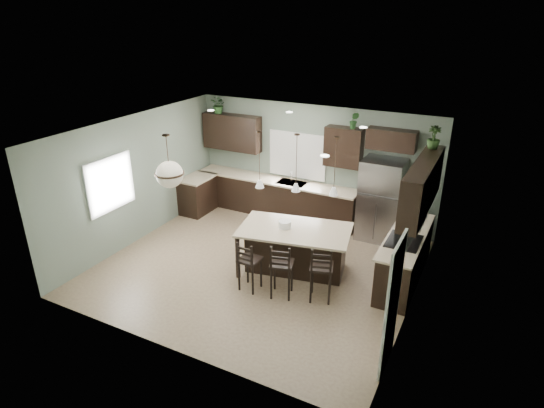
{
  "coord_description": "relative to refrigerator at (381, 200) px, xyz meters",
  "views": [
    {
      "loc": [
        3.87,
        -6.97,
        4.81
      ],
      "look_at": [
        0.1,
        0.4,
        1.25
      ],
      "focal_mm": 30.0,
      "sensor_mm": 36.0,
      "label": 1
    }
  ],
  "objects": [
    {
      "name": "bar_stool_right",
      "position": [
        -0.28,
        -2.84,
        -0.38
      ],
      "size": [
        0.5,
        0.5,
        1.09
      ],
      "primitive_type": "cube",
      "rotation": [
        0.0,
        0.0,
        0.3
      ],
      "color": "black",
      "rests_on": "ground"
    },
    {
      "name": "microwave",
      "position": [
        0.98,
        -1.76,
        0.62
      ],
      "size": [
        0.4,
        0.75,
        0.4
      ],
      "primitive_type": "cube",
      "color": "gray",
      "rests_on": "right_upper_cabs"
    },
    {
      "name": "faucet",
      "position": [
        -2.2,
        0.04,
        0.16
      ],
      "size": [
        0.02,
        0.02,
        0.28
      ],
      "primitive_type": "cylinder",
      "color": "silver",
      "rests_on": "back_countertop"
    },
    {
      "name": "left_return_countertop",
      "position": [
        -4.48,
        -0.66,
        -0.01
      ],
      "size": [
        0.66,
        0.96,
        0.04
      ],
      "primitive_type": "cube",
      "color": "beige",
      "rests_on": "left_return_cabs"
    },
    {
      "name": "bar_stool_center",
      "position": [
        -0.95,
        -3.05,
        -0.39
      ],
      "size": [
        0.49,
        0.49,
        1.08
      ],
      "primitive_type": "cube",
      "rotation": [
        0.0,
        0.0,
        0.28
      ],
      "color": "black",
      "rests_on": "ground"
    },
    {
      "name": "back_lower_cabs",
      "position": [
        -2.65,
        0.09,
        -0.48
      ],
      "size": [
        4.2,
        0.6,
        0.9
      ],
      "primitive_type": "cube",
      "color": "black",
      "rests_on": "ground"
    },
    {
      "name": "ground",
      "position": [
        -1.8,
        -2.36,
        -0.93
      ],
      "size": [
        6.0,
        6.0,
        0.0
      ],
      "primitive_type": "plane",
      "color": "#9E8466",
      "rests_on": "ground"
    },
    {
      "name": "right_upper_cabs",
      "position": [
        1.03,
        -1.49,
        1.02
      ],
      "size": [
        0.34,
        2.35,
        0.9
      ],
      "primitive_type": "cube",
      "color": "black",
      "rests_on": "room_shell"
    },
    {
      "name": "back_upper_left",
      "position": [
        -3.95,
        0.22,
        1.02
      ],
      "size": [
        1.55,
        0.34,
        0.9
      ],
      "primitive_type": "cube",
      "color": "black",
      "rests_on": "room_shell"
    },
    {
      "name": "chandelier",
      "position": [
        -3.13,
        -3.26,
        1.38
      ],
      "size": [
        0.54,
        0.54,
        1.0
      ],
      "primitive_type": null,
      "color": "beige",
      "rests_on": "room_shell"
    },
    {
      "name": "kitchen_island",
      "position": [
        -1.1,
        -2.17,
        -0.46
      ],
      "size": [
        2.32,
        1.6,
        0.92
      ],
      "primitive_type": "cube",
      "rotation": [
        0.0,
        0.0,
        0.2
      ],
      "color": "black",
      "rests_on": "ground"
    },
    {
      "name": "plant_back_right",
      "position": [
        -0.79,
        0.19,
        1.66
      ],
      "size": [
        0.21,
        0.18,
        0.37
      ],
      "primitive_type": "imported",
      "rotation": [
        0.0,
        0.0,
        0.07
      ],
      "color": "#255023",
      "rests_on": "back_upper_right"
    },
    {
      "name": "window_left",
      "position": [
        -4.78,
        -3.16,
        0.62
      ],
      "size": [
        0.02,
        1.1,
        1.0
      ],
      "primitive_type": "cube",
      "color": "white",
      "rests_on": "room_shell"
    },
    {
      "name": "plant_right_wall",
      "position": [
        1.0,
        -0.62,
        1.69
      ],
      "size": [
        0.29,
        0.29,
        0.43
      ],
      "primitive_type": "imported",
      "rotation": [
        0.0,
        0.0,
        0.22
      ],
      "color": "#2D4C21",
      "rests_on": "right_upper_cabs"
    },
    {
      "name": "refrigerator",
      "position": [
        0.0,
        0.0,
        0.0
      ],
      "size": [
        0.9,
        0.74,
        1.85
      ],
      "primitive_type": "cube",
      "color": "gray",
      "rests_on": "ground"
    },
    {
      "name": "cooktop",
      "position": [
        0.88,
        -1.76,
        0.02
      ],
      "size": [
        0.58,
        0.75,
        0.02
      ],
      "primitive_type": "cube",
      "color": "black",
      "rests_on": "right_countertop"
    },
    {
      "name": "plant_back_left",
      "position": [
        -4.29,
        0.19,
        1.69
      ],
      "size": [
        0.46,
        0.42,
        0.44
      ],
      "primitive_type": "imported",
      "rotation": [
        0.0,
        0.0,
        -0.21
      ],
      "color": "#295123",
      "rests_on": "back_upper_left"
    },
    {
      "name": "serving_dish",
      "position": [
        -1.29,
        -2.21,
        0.07
      ],
      "size": [
        0.24,
        0.24,
        0.14
      ],
      "primitive_type": "cylinder",
      "color": "white",
      "rests_on": "kitchen_island"
    },
    {
      "name": "pendant_center",
      "position": [
        -1.1,
        -2.17,
        1.32
      ],
      "size": [
        0.17,
        0.17,
        1.1
      ],
      "primitive_type": null,
      "color": "silver",
      "rests_on": "room_shell"
    },
    {
      "name": "left_return_cabs",
      "position": [
        -4.5,
        -0.66,
        -0.48
      ],
      "size": [
        0.6,
        0.9,
        0.9
      ],
      "primitive_type": "cube",
      "color": "black",
      "rests_on": "ground"
    },
    {
      "name": "pantry_door",
      "position": [
        1.18,
        -3.91,
        0.09
      ],
      "size": [
        0.04,
        0.82,
        2.04
      ],
      "primitive_type": "cube",
      "color": "white",
      "rests_on": "ground"
    },
    {
      "name": "fridge_header",
      "position": [
        0.05,
        0.22,
        1.32
      ],
      "size": [
        1.05,
        0.34,
        0.45
      ],
      "primitive_type": "cube",
      "color": "black",
      "rests_on": "room_shell"
    },
    {
      "name": "right_lower_cabs",
      "position": [
        0.9,
        -1.49,
        -0.48
      ],
      "size": [
        0.6,
        2.35,
        0.9
      ],
      "primitive_type": "cube",
      "color": "black",
      "rests_on": "ground"
    },
    {
      "name": "right_countertop",
      "position": [
        0.88,
        -1.49,
        -0.01
      ],
      "size": [
        0.66,
        2.35,
        0.04
      ],
      "primitive_type": "cube",
      "color": "beige",
      "rests_on": "right_lower_cabs"
    },
    {
      "name": "back_countertop",
      "position": [
        -2.65,
        0.07,
        -0.01
      ],
      "size": [
        4.2,
        0.66,
        0.04
      ],
      "primitive_type": "cube",
      "color": "beige",
      "rests_on": "back_lower_cabs"
    },
    {
      "name": "room_shell",
      "position": [
        -1.8,
        -2.36,
        0.77
      ],
      "size": [
        6.0,
        6.0,
        6.0
      ],
      "color": "slate",
      "rests_on": "ground"
    },
    {
      "name": "wall_oven_front",
      "position": [
        0.6,
        -1.76,
        -0.48
      ],
      "size": [
        0.01,
        0.72,
        0.6
      ],
      "primitive_type": "cube",
      "color": "gray",
      "rests_on": "right_lower_cabs"
    },
    {
      "name": "pendant_right",
      "position": [
        -0.41,
        -2.03,
        1.32
      ],
      "size": [
        0.17,
        0.17,
        1.1
      ],
      "primitive_type": null,
      "color": "white",
      "rests_on": "room_shell"
    },
    {
      "name": "bar_stool_left",
      "position": [
        -1.56,
        -3.12,
        -0.42
      ],
      "size": [
        0.39,
        0.39,
        1.01
      ],
      "primitive_type": "cube",
      "rotation": [
        0.0,
        0.0,
        -0.04
      ],
      "color": "black",
      "rests_on": "ground"
    },
    {
      "name": "window_back",
      "position": [
        -2.2,
        0.37,
        0.62
      ],
      "size": [
        1.35,
        0.02,
        1.0
      ],
      "primitive_type": "cube",
      "color": "white",
      "rests_on": "room_shell"
    },
    {
      "name": "back_upper_right",
      "position": [
        -1.0,
        0.22,
        1.02
      ],
      "size": [
        0.85,
        0.34,
        0.9
      ],
      "primitive_type": "cube",
      "color": "black",
      "rests_on": "room_shell"
    },
    {
      "name": "pendant_left",
      "position": [
        -1.78,
        -2.31,
        1.32
      ],
      "size": [
        0.17,
        0.17,
        1.1
      ],
      "primitive_type": null,
      "color": "white",
      "rests_on": "room_shell"
    },
    {
      "name": "sink_inset",
      "position": [
        -2.2,
        0.07,
        0.01
      ],
      "size": [
        0.7,
        0.45,
        0.01
      ],
      "primitive_type": "cube",
      "color": "gray",
      "rests_on": "back_countertop"
    }
  ]
}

